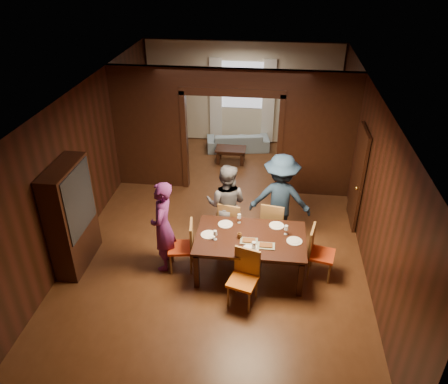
# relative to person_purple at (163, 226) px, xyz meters

# --- Properties ---
(floor) EXTENTS (9.00, 9.00, 0.00)m
(floor) POSITION_rel_person_purple_xyz_m (0.90, 1.42, -0.87)
(floor) COLOR #4D2A15
(floor) RESTS_ON ground
(ceiling) EXTENTS (5.50, 9.00, 0.02)m
(ceiling) POSITION_rel_person_purple_xyz_m (0.90, 1.42, 2.03)
(ceiling) COLOR silver
(ceiling) RESTS_ON room_walls
(room_walls) EXTENTS (5.52, 9.01, 2.90)m
(room_walls) POSITION_rel_person_purple_xyz_m (0.90, 3.30, 0.64)
(room_walls) COLOR black
(room_walls) RESTS_ON floor
(person_purple) EXTENTS (0.43, 0.64, 1.73)m
(person_purple) POSITION_rel_person_purple_xyz_m (0.00, 0.00, 0.00)
(person_purple) COLOR #652264
(person_purple) RESTS_ON floor
(person_grey) EXTENTS (0.88, 0.73, 1.67)m
(person_grey) POSITION_rel_person_purple_xyz_m (1.02, 0.92, -0.03)
(person_grey) COLOR #55545B
(person_grey) RESTS_ON floor
(person_navy) EXTENTS (1.23, 0.75, 1.85)m
(person_navy) POSITION_rel_person_purple_xyz_m (2.05, 1.10, 0.06)
(person_navy) COLOR #1B2D45
(person_navy) RESTS_ON floor
(sofa) EXTENTS (1.84, 0.97, 0.51)m
(sofa) POSITION_rel_person_purple_xyz_m (0.86, 5.27, -0.61)
(sofa) COLOR #869FB0
(sofa) RESTS_ON floor
(serving_bowl) EXTENTS (0.31, 0.31, 0.07)m
(serving_bowl) POSITION_rel_person_purple_xyz_m (1.62, 0.11, -0.07)
(serving_bowl) COLOR black
(serving_bowl) RESTS_ON dining_table
(dining_table) EXTENTS (1.92, 1.19, 0.76)m
(dining_table) POSITION_rel_person_purple_xyz_m (1.55, 0.02, -0.49)
(dining_table) COLOR black
(dining_table) RESTS_ON floor
(coffee_table) EXTENTS (0.80, 0.50, 0.40)m
(coffee_table) POSITION_rel_person_purple_xyz_m (0.74, 4.43, -0.67)
(coffee_table) COLOR black
(coffee_table) RESTS_ON floor
(chair_left) EXTENTS (0.50, 0.50, 0.97)m
(chair_left) POSITION_rel_person_purple_xyz_m (0.31, -0.03, -0.38)
(chair_left) COLOR red
(chair_left) RESTS_ON floor
(chair_right) EXTENTS (0.52, 0.52, 0.97)m
(chair_right) POSITION_rel_person_purple_xyz_m (2.81, 0.07, -0.38)
(chair_right) COLOR red
(chair_right) RESTS_ON floor
(chair_far_l) EXTENTS (0.52, 0.52, 0.97)m
(chair_far_l) POSITION_rel_person_purple_xyz_m (1.14, 0.86, -0.38)
(chair_far_l) COLOR red
(chair_far_l) RESTS_ON floor
(chair_far_r) EXTENTS (0.51, 0.51, 0.97)m
(chair_far_r) POSITION_rel_person_purple_xyz_m (1.94, 0.94, -0.38)
(chair_far_r) COLOR #E04315
(chair_far_r) RESTS_ON floor
(chair_near) EXTENTS (0.54, 0.54, 0.97)m
(chair_near) POSITION_rel_person_purple_xyz_m (1.49, -0.79, -0.38)
(chair_near) COLOR orange
(chair_near) RESTS_ON floor
(hutch) EXTENTS (0.40, 1.20, 2.00)m
(hutch) POSITION_rel_person_purple_xyz_m (-1.63, -0.08, 0.13)
(hutch) COLOR black
(hutch) RESTS_ON floor
(door_right) EXTENTS (0.06, 0.90, 2.10)m
(door_right) POSITION_rel_person_purple_xyz_m (3.60, 1.92, 0.18)
(door_right) COLOR black
(door_right) RESTS_ON floor
(window_far) EXTENTS (1.20, 0.03, 1.30)m
(window_far) POSITION_rel_person_purple_xyz_m (0.90, 5.86, 0.83)
(window_far) COLOR silver
(window_far) RESTS_ON back_wall
(curtain_left) EXTENTS (0.35, 0.06, 2.40)m
(curtain_left) POSITION_rel_person_purple_xyz_m (0.15, 5.82, 0.38)
(curtain_left) COLOR white
(curtain_left) RESTS_ON back_wall
(curtain_right) EXTENTS (0.35, 0.06, 2.40)m
(curtain_right) POSITION_rel_person_purple_xyz_m (1.65, 5.82, 0.38)
(curtain_right) COLOR white
(curtain_right) RESTS_ON back_wall
(plate_left) EXTENTS (0.27, 0.27, 0.01)m
(plate_left) POSITION_rel_person_purple_xyz_m (0.81, -0.01, -0.10)
(plate_left) COLOR white
(plate_left) RESTS_ON dining_table
(plate_far_l) EXTENTS (0.27, 0.27, 0.01)m
(plate_far_l) POSITION_rel_person_purple_xyz_m (1.07, 0.35, -0.10)
(plate_far_l) COLOR white
(plate_far_l) RESTS_ON dining_table
(plate_far_r) EXTENTS (0.27, 0.27, 0.01)m
(plate_far_r) POSITION_rel_person_purple_xyz_m (2.00, 0.42, -0.10)
(plate_far_r) COLOR white
(plate_far_r) RESTS_ON dining_table
(plate_right) EXTENTS (0.27, 0.27, 0.01)m
(plate_right) POSITION_rel_person_purple_xyz_m (2.31, -0.02, -0.10)
(plate_right) COLOR silver
(plate_right) RESTS_ON dining_table
(plate_near) EXTENTS (0.27, 0.27, 0.01)m
(plate_near) POSITION_rel_person_purple_xyz_m (1.58, -0.32, -0.10)
(plate_near) COLOR silver
(plate_near) RESTS_ON dining_table
(platter_a) EXTENTS (0.30, 0.20, 0.04)m
(platter_a) POSITION_rel_person_purple_xyz_m (1.53, -0.11, -0.09)
(platter_a) COLOR gray
(platter_a) RESTS_ON dining_table
(platter_b) EXTENTS (0.30, 0.20, 0.04)m
(platter_b) POSITION_rel_person_purple_xyz_m (1.83, -0.21, -0.09)
(platter_b) COLOR gray
(platter_b) RESTS_ON dining_table
(wineglass_left) EXTENTS (0.08, 0.08, 0.18)m
(wineglass_left) POSITION_rel_person_purple_xyz_m (0.95, -0.12, -0.02)
(wineglass_left) COLOR silver
(wineglass_left) RESTS_ON dining_table
(wineglass_far) EXTENTS (0.08, 0.08, 0.18)m
(wineglass_far) POSITION_rel_person_purple_xyz_m (1.31, 0.44, -0.02)
(wineglass_far) COLOR silver
(wineglass_far) RESTS_ON dining_table
(wineglass_right) EXTENTS (0.08, 0.08, 0.18)m
(wineglass_right) POSITION_rel_person_purple_xyz_m (2.16, 0.18, -0.02)
(wineglass_right) COLOR silver
(wineglass_right) RESTS_ON dining_table
(tumbler) EXTENTS (0.07, 0.07, 0.14)m
(tumbler) POSITION_rel_person_purple_xyz_m (1.63, -0.31, -0.04)
(tumbler) COLOR silver
(tumbler) RESTS_ON dining_table
(condiment_jar) EXTENTS (0.08, 0.08, 0.11)m
(condiment_jar) POSITION_rel_person_purple_xyz_m (1.36, -0.03, -0.05)
(condiment_jar) COLOR #4C2A11
(condiment_jar) RESTS_ON dining_table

